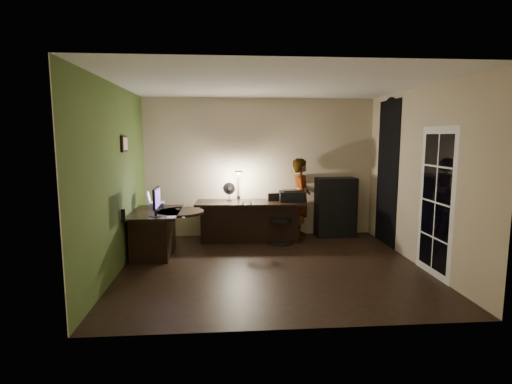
{
  "coord_description": "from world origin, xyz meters",
  "views": [
    {
      "loc": [
        -0.71,
        -5.81,
        1.96
      ],
      "look_at": [
        -0.15,
        1.05,
        1.0
      ],
      "focal_mm": 28.0,
      "sensor_mm": 36.0,
      "label": 1
    }
  ],
  "objects": [
    {
      "name": "french_door",
      "position": [
        2.24,
        -0.55,
        1.05
      ],
      "size": [
        0.02,
        0.92,
        2.1
      ],
      "primitive_type": "cube",
      "color": "white",
      "rests_on": "floor"
    },
    {
      "name": "desk_left",
      "position": [
        -1.83,
        0.77,
        0.37
      ],
      "size": [
        0.8,
        1.28,
        0.74
      ],
      "primitive_type": "cube",
      "rotation": [
        0.0,
        0.0,
        -0.01
      ],
      "color": "black",
      "rests_on": "floor"
    },
    {
      "name": "desk_lamp",
      "position": [
        -0.43,
        1.83,
        1.05
      ],
      "size": [
        0.18,
        0.29,
        0.59
      ],
      "primitive_type": "cube",
      "rotation": [
        0.0,
        0.0,
        -0.16
      ],
      "color": "black",
      "rests_on": "desk_right"
    },
    {
      "name": "framed_picture",
      "position": [
        -2.22,
        0.45,
        1.85
      ],
      "size": [
        0.04,
        0.3,
        0.25
      ],
      "primitive_type": "cube",
      "color": "black",
      "rests_on": "wall_left"
    },
    {
      "name": "mouse",
      "position": [
        -1.32,
        0.17,
        0.74
      ],
      "size": [
        0.07,
        0.09,
        0.03
      ],
      "primitive_type": "ellipsoid",
      "rotation": [
        0.0,
        0.0,
        0.18
      ],
      "color": "silver",
      "rests_on": "desk_left"
    },
    {
      "name": "notepad",
      "position": [
        -1.51,
        0.27,
        0.73
      ],
      "size": [
        0.15,
        0.2,
        0.01
      ],
      "primitive_type": "cube",
      "rotation": [
        0.0,
        0.0,
        0.08
      ],
      "color": "silver",
      "rests_on": "desk_left"
    },
    {
      "name": "ceiling",
      "position": [
        0.0,
        0.0,
        2.71
      ],
      "size": [
        4.5,
        4.0,
        0.01
      ],
      "primitive_type": "cube",
      "color": "silver",
      "rests_on": "floor"
    },
    {
      "name": "green_wall_overlay",
      "position": [
        -2.24,
        0.0,
        1.35
      ],
      "size": [
        0.0,
        4.0,
        2.7
      ],
      "primitive_type": "cube",
      "color": "#415924",
      "rests_on": "floor"
    },
    {
      "name": "person",
      "position": [
        0.79,
        1.78,
        0.77
      ],
      "size": [
        0.44,
        0.59,
        1.54
      ],
      "primitive_type": "imported",
      "rotation": [
        0.0,
        0.0,
        1.44
      ],
      "color": "#D8A88C",
      "rests_on": "floor"
    },
    {
      "name": "phone",
      "position": [
        -1.49,
        0.96,
        0.73
      ],
      "size": [
        0.1,
        0.15,
        0.01
      ],
      "primitive_type": "cube",
      "rotation": [
        0.0,
        0.0,
        0.21
      ],
      "color": "black",
      "rests_on": "desk_left"
    },
    {
      "name": "laptop",
      "position": [
        -1.86,
        1.09,
        0.92
      ],
      "size": [
        0.31,
        0.3,
        0.19
      ],
      "primitive_type": "cube",
      "rotation": [
        0.0,
        0.0,
        0.12
      ],
      "color": "silver",
      "rests_on": "laptop_stand"
    },
    {
      "name": "wall_left",
      "position": [
        -2.25,
        0.0,
        1.35
      ],
      "size": [
        0.01,
        4.0,
        2.7
      ],
      "primitive_type": "cube",
      "color": "#C0AE8C",
      "rests_on": "floor"
    },
    {
      "name": "cabinet",
      "position": [
        1.48,
        1.78,
        0.58
      ],
      "size": [
        0.79,
        0.42,
        1.16
      ],
      "primitive_type": "cube",
      "rotation": [
        0.0,
        0.0,
        0.04
      ],
      "color": "black",
      "rests_on": "floor"
    },
    {
      "name": "pen",
      "position": [
        -1.79,
        0.84,
        0.73
      ],
      "size": [
        0.02,
        0.13,
        0.01
      ],
      "primitive_type": "cube",
      "rotation": [
        0.0,
        0.0,
        -0.08
      ],
      "color": "black",
      "rests_on": "desk_left"
    },
    {
      "name": "speaker",
      "position": [
        -2.19,
        0.12,
        0.81
      ],
      "size": [
        0.07,
        0.07,
        0.17
      ],
      "primitive_type": "cylinder",
      "rotation": [
        0.0,
        0.0,
        0.11
      ],
      "color": "black",
      "rests_on": "desk_left"
    },
    {
      "name": "desk_right",
      "position": [
        -0.22,
        1.51,
        0.38
      ],
      "size": [
        2.05,
        0.8,
        0.76
      ],
      "primitive_type": "cube",
      "rotation": [
        0.0,
        0.0,
        -0.05
      ],
      "color": "black",
      "rests_on": "floor"
    },
    {
      "name": "arched_doorway",
      "position": [
        2.24,
        1.15,
        1.3
      ],
      "size": [
        0.01,
        0.9,
        2.6
      ],
      "primitive_type": "cube",
      "color": "black",
      "rests_on": "floor"
    },
    {
      "name": "laptop_stand",
      "position": [
        -1.86,
        1.09,
        0.78
      ],
      "size": [
        0.26,
        0.23,
        0.1
      ],
      "primitive_type": "cube",
      "rotation": [
        0.0,
        0.0,
        0.14
      ],
      "color": "silver",
      "rests_on": "desk_left"
    },
    {
      "name": "wall_back",
      "position": [
        0.0,
        2.0,
        1.35
      ],
      "size": [
        4.5,
        0.01,
        2.7
      ],
      "primitive_type": "cube",
      "color": "#C0AE8C",
      "rests_on": "floor"
    },
    {
      "name": "wall_front",
      "position": [
        0.0,
        -2.0,
        1.35
      ],
      "size": [
        4.5,
        0.01,
        2.7
      ],
      "primitive_type": "cube",
      "color": "#C0AE8C",
      "rests_on": "floor"
    },
    {
      "name": "office_chair",
      "position": [
        0.32,
        1.34,
        0.45
      ],
      "size": [
        0.56,
        0.56,
        0.9
      ],
      "primitive_type": "cube",
      "rotation": [
        0.0,
        0.0,
        0.1
      ],
      "color": "black",
      "rests_on": "floor"
    },
    {
      "name": "wall_right",
      "position": [
        2.25,
        0.0,
        1.35
      ],
      "size": [
        0.01,
        4.0,
        2.7
      ],
      "primitive_type": "cube",
      "color": "#C0AE8C",
      "rests_on": "floor"
    },
    {
      "name": "desk_fan",
      "position": [
        -0.61,
        1.63,
        0.93
      ],
      "size": [
        0.25,
        0.2,
        0.35
      ],
      "primitive_type": "cube",
      "rotation": [
        0.0,
        0.0,
        0.37
      ],
      "color": "black",
      "rests_on": "desk_right"
    },
    {
      "name": "floor",
      "position": [
        0.0,
        0.0,
        -0.01
      ],
      "size": [
        4.5,
        4.0,
        0.01
      ],
      "primitive_type": "cube",
      "color": "black",
      "rests_on": "ground"
    },
    {
      "name": "printer",
      "position": [
        0.56,
        1.5,
        0.86
      ],
      "size": [
        0.47,
        0.38,
        0.2
      ],
      "primitive_type": "cube",
      "rotation": [
        0.0,
        0.0,
        -0.04
      ],
      "color": "black",
      "rests_on": "desk_right"
    },
    {
      "name": "headphones",
      "position": [
        -0.31,
        1.05,
        0.8
      ],
      "size": [
        0.18,
        0.08,
        0.09
      ],
      "primitive_type": "cube",
      "rotation": [
        0.0,
        0.0,
        -0.03
      ],
      "color": "#24537A",
      "rests_on": "desk_right"
    },
    {
      "name": "monitor",
      "position": [
        -1.77,
        0.36,
        0.89
      ],
      "size": [
        0.1,
        0.5,
        0.33
      ],
      "primitive_type": "cube",
      "rotation": [
        0.0,
        0.0,
        0.01
      ],
      "color": "black",
      "rests_on": "desk_left"
    }
  ]
}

